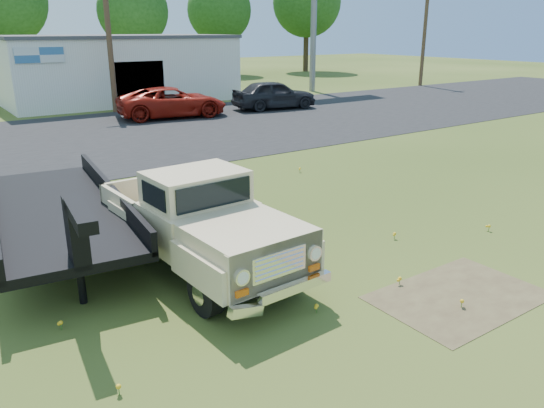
{
  "coord_description": "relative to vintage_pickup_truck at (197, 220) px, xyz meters",
  "views": [
    {
      "loc": [
        -6.03,
        -8.0,
        4.51
      ],
      "look_at": [
        0.24,
        1.0,
        0.88
      ],
      "focal_mm": 35.0,
      "sensor_mm": 36.0,
      "label": 1
    }
  ],
  "objects": [
    {
      "name": "ground",
      "position": [
        1.71,
        -0.73,
        -0.99
      ],
      "size": [
        140.0,
        140.0,
        0.0
      ],
      "primitive_type": "plane",
      "color": "#304215",
      "rests_on": "ground"
    },
    {
      "name": "treeline_d",
      "position": [
        3.71,
        39.77,
        5.62
      ],
      "size": [
        6.72,
        6.72,
        10.0
      ],
      "color": "#372919",
      "rests_on": "ground"
    },
    {
      "name": "flatbed_trailer",
      "position": [
        -2.01,
        2.62,
        0.01
      ],
      "size": [
        3.25,
        7.56,
        2.0
      ],
      "primitive_type": null,
      "rotation": [
        0.0,
        0.0,
        -0.11
      ],
      "color": "black",
      "rests_on": "ground"
    },
    {
      "name": "utility_pole_mid",
      "position": [
        5.71,
        21.27,
        3.61
      ],
      "size": [
        1.6,
        0.3,
        9.0
      ],
      "color": "#492F22",
      "rests_on": "ground"
    },
    {
      "name": "dirt_patch_a",
      "position": [
        3.21,
        -3.73,
        -0.99
      ],
      "size": [
        3.0,
        2.0,
        0.01
      ],
      "primitive_type": "cube",
      "color": "#4C3E28",
      "rests_on": "ground"
    },
    {
      "name": "treeline_g",
      "position": [
        33.71,
        39.27,
        6.26
      ],
      "size": [
        7.36,
        7.36,
        10.95
      ],
      "color": "#372919",
      "rests_on": "ground"
    },
    {
      "name": "treeline_e",
      "position": [
        13.71,
        38.27,
        4.99
      ],
      "size": [
        6.08,
        6.08,
        9.04
      ],
      "color": "#372919",
      "rests_on": "ground"
    },
    {
      "name": "utility_pole_east",
      "position": [
        31.71,
        21.27,
        3.61
      ],
      "size": [
        1.6,
        0.3,
        9.0
      ],
      "color": "#492F22",
      "rests_on": "ground"
    },
    {
      "name": "asphalt_lot",
      "position": [
        1.71,
        14.27,
        -0.99
      ],
      "size": [
        90.0,
        14.0,
        0.02
      ],
      "primitive_type": "cube",
      "color": "black",
      "rests_on": "ground"
    },
    {
      "name": "red_pickup",
      "position": [
        7.6,
        17.67,
        -0.2
      ],
      "size": [
        6.06,
        3.5,
        1.59
      ],
      "primitive_type": "imported",
      "rotation": [
        0.0,
        0.0,
        1.41
      ],
      "color": "maroon",
      "rests_on": "ground"
    },
    {
      "name": "vintage_pickup_truck",
      "position": [
        0.0,
        0.0,
        0.0
      ],
      "size": [
        2.4,
        5.57,
        1.99
      ],
      "primitive_type": null,
      "rotation": [
        0.0,
        0.0,
        0.05
      ],
      "color": "#C9B187",
      "rests_on": "ground"
    },
    {
      "name": "commercial_building",
      "position": [
        7.71,
        26.27,
        1.11
      ],
      "size": [
        14.2,
        8.2,
        4.15
      ],
      "color": "silver",
      "rests_on": "ground"
    },
    {
      "name": "treeline_f",
      "position": [
        23.71,
        40.77,
        5.31
      ],
      "size": [
        6.4,
        6.4,
        9.52
      ],
      "color": "#372919",
      "rests_on": "ground"
    },
    {
      "name": "dirt_patch_b",
      "position": [
        -0.29,
        2.77,
        -0.99
      ],
      "size": [
        2.2,
        1.6,
        0.01
      ],
      "primitive_type": "cube",
      "color": "#4C3E28",
      "rests_on": "ground"
    },
    {
      "name": "dark_sedan",
      "position": [
        13.82,
        17.08,
        -0.16
      ],
      "size": [
        5.17,
        2.77,
        1.67
      ],
      "primitive_type": "imported",
      "rotation": [
        0.0,
        0.0,
        1.4
      ],
      "color": "black",
      "rests_on": "ground"
    }
  ]
}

